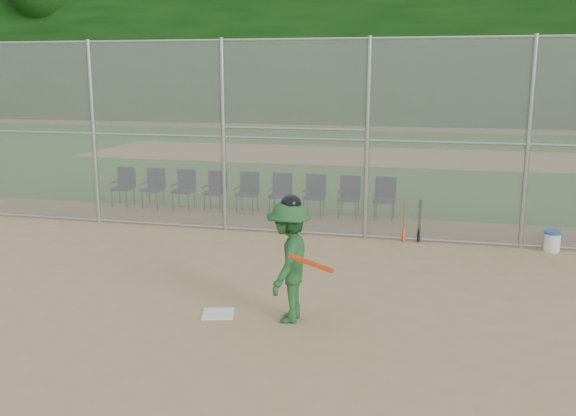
% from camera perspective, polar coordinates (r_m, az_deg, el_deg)
% --- Properties ---
extents(ground, '(100.00, 100.00, 0.00)m').
position_cam_1_polar(ground, '(8.71, -3.98, -10.47)').
color(ground, tan).
rests_on(ground, ground).
extents(grass_strip, '(100.00, 100.00, 0.00)m').
position_cam_1_polar(grass_strip, '(25.99, 8.18, 4.57)').
color(grass_strip, '#28631D').
rests_on(grass_strip, ground).
extents(dirt_patch_far, '(24.00, 24.00, 0.00)m').
position_cam_1_polar(dirt_patch_far, '(25.99, 8.18, 4.57)').
color(dirt_patch_far, tan).
rests_on(dirt_patch_far, ground).
extents(backstop_fence, '(16.09, 0.09, 4.00)m').
position_cam_1_polar(backstop_fence, '(12.96, 2.65, 6.44)').
color(backstop_fence, gray).
rests_on(backstop_fence, ground).
extents(treeline, '(81.00, 60.00, 11.00)m').
position_cam_1_polar(treeline, '(27.85, 8.96, 16.37)').
color(treeline, black).
rests_on(treeline, ground).
extents(home_plate, '(0.53, 0.53, 0.02)m').
position_cam_1_polar(home_plate, '(9.14, -6.21, -9.32)').
color(home_plate, silver).
rests_on(home_plate, ground).
extents(batter_at_plate, '(0.96, 1.30, 1.75)m').
position_cam_1_polar(batter_at_plate, '(8.63, 0.06, -4.69)').
color(batter_at_plate, '#215326').
rests_on(batter_at_plate, ground).
extents(water_cooler, '(0.30, 0.30, 0.39)m').
position_cam_1_polar(water_cooler, '(13.08, 22.43, -2.76)').
color(water_cooler, white).
rests_on(water_cooler, ground).
extents(spare_bats, '(0.36, 0.34, 0.83)m').
position_cam_1_polar(spare_bats, '(13.07, 10.96, -1.08)').
color(spare_bats, '#D84C14').
rests_on(spare_bats, ground).
extents(chair_0, '(0.54, 0.52, 0.96)m').
position_cam_1_polar(chair_0, '(16.66, -14.48, 1.80)').
color(chair_0, '#0E1233').
rests_on(chair_0, ground).
extents(chair_1, '(0.54, 0.52, 0.96)m').
position_cam_1_polar(chair_1, '(16.29, -11.94, 1.70)').
color(chair_1, '#0E1233').
rests_on(chair_1, ground).
extents(chair_2, '(0.54, 0.52, 0.96)m').
position_cam_1_polar(chair_2, '(15.95, -9.29, 1.59)').
color(chair_2, '#0E1233').
rests_on(chair_2, ground).
extents(chair_3, '(0.54, 0.52, 0.96)m').
position_cam_1_polar(chair_3, '(15.66, -6.52, 1.47)').
color(chair_3, '#0E1233').
rests_on(chair_3, ground).
extents(chair_4, '(0.54, 0.52, 0.96)m').
position_cam_1_polar(chair_4, '(15.39, -3.66, 1.35)').
color(chair_4, '#0E1233').
rests_on(chair_4, ground).
extents(chair_5, '(0.54, 0.52, 0.96)m').
position_cam_1_polar(chair_5, '(15.17, -0.71, 1.21)').
color(chair_5, '#0E1233').
rests_on(chair_5, ground).
extents(chair_6, '(0.54, 0.52, 0.96)m').
position_cam_1_polar(chair_6, '(14.99, 2.33, 1.07)').
color(chair_6, '#0E1233').
rests_on(chair_6, ground).
extents(chair_7, '(0.54, 0.52, 0.96)m').
position_cam_1_polar(chair_7, '(14.86, 5.42, 0.93)').
color(chair_7, '#0E1233').
rests_on(chair_7, ground).
extents(chair_8, '(0.54, 0.52, 0.96)m').
position_cam_1_polar(chair_8, '(14.76, 8.57, 0.77)').
color(chair_8, '#0E1233').
rests_on(chair_8, ground).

